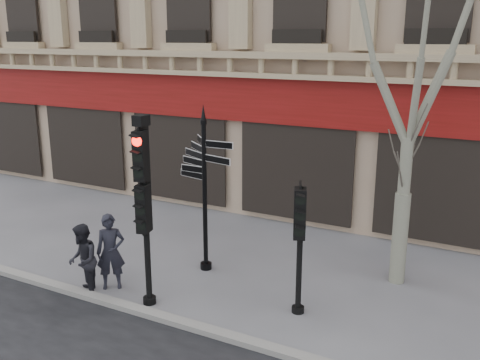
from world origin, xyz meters
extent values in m
plane|color=#5D5D62|center=(0.00, 0.00, 0.00)|extent=(80.00, 80.00, 0.00)
cube|color=gray|center=(0.00, -1.40, 0.06)|extent=(80.00, 0.25, 0.12)
cube|color=#5F0D09|center=(0.00, 4.88, 3.60)|extent=(28.00, 0.25, 1.30)
cube|color=#968061|center=(0.00, 4.65, 4.57)|extent=(28.00, 0.35, 0.74)
cylinder|color=black|center=(-0.67, 1.04, 1.73)|extent=(0.11, 0.11, 3.47)
cylinder|color=black|center=(-0.67, 1.04, 0.08)|extent=(0.27, 0.27, 0.15)
cone|color=black|center=(-0.67, 1.04, 3.74)|extent=(0.12, 0.12, 0.35)
cylinder|color=black|center=(-0.80, -0.96, 1.80)|extent=(0.12, 0.12, 3.59)
cylinder|color=black|center=(-0.80, -0.96, 0.07)|extent=(0.27, 0.27, 0.14)
cube|color=black|center=(-0.80, -0.96, 2.08)|extent=(0.49, 0.40, 0.97)
cube|color=black|center=(-0.80, -0.96, 3.13)|extent=(0.49, 0.40, 0.97)
sphere|color=#FF0C05|center=(-0.80, -0.96, 3.40)|extent=(0.21, 0.21, 0.21)
cube|color=black|center=(-0.80, -0.96, 3.81)|extent=(0.29, 0.33, 0.21)
cylinder|color=black|center=(2.04, 0.13, 1.29)|extent=(0.12, 0.12, 2.59)
cylinder|color=black|center=(2.04, 0.13, 0.07)|extent=(0.27, 0.27, 0.14)
cube|color=black|center=(2.04, 0.13, 2.10)|extent=(0.52, 0.46, 0.98)
cylinder|color=gray|center=(3.48, 2.48, 1.04)|extent=(0.34, 0.34, 2.07)
cylinder|color=gray|center=(3.48, 2.48, 2.64)|extent=(0.26, 0.26, 1.32)
imported|color=black|center=(-1.96, -0.76, 0.84)|extent=(0.73, 0.69, 1.68)
imported|color=black|center=(-2.26, -1.30, 0.79)|extent=(0.94, 0.97, 1.57)
camera|label=1|loc=(5.56, -8.92, 5.32)|focal=40.00mm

